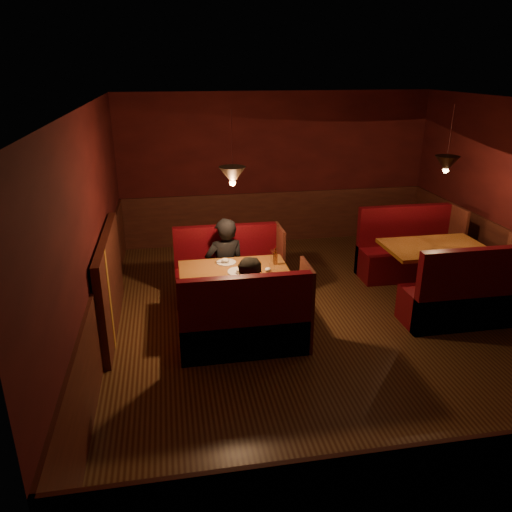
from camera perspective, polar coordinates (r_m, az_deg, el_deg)
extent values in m
cube|color=#391B0E|center=(7.08, 8.27, -7.45)|extent=(6.00, 7.00, 0.01)
cube|color=black|center=(6.25, 9.71, 16.71)|extent=(6.00, 7.00, 0.01)
cube|color=black|center=(9.80, 2.32, 9.87)|extent=(6.00, 0.01, 2.90)
cube|color=black|center=(3.68, 26.95, -12.55)|extent=(6.00, 0.01, 2.90)
cube|color=black|center=(6.25, -18.18, 2.28)|extent=(0.01, 7.00, 2.90)
cube|color=#341511|center=(10.00, 2.27, 4.50)|extent=(6.00, 0.04, 1.00)
cube|color=#341511|center=(4.27, 24.48, -23.16)|extent=(6.00, 0.04, 1.00)
cube|color=#341511|center=(6.59, -17.04, -5.54)|extent=(0.04, 7.00, 1.00)
cube|color=#341511|center=(6.88, -16.34, -2.92)|extent=(0.10, 2.20, 1.30)
cube|color=#B6832C|center=(6.38, -16.32, -4.87)|extent=(0.01, 0.12, 1.30)
cylinder|color=#333333|center=(6.25, -2.78, 12.77)|extent=(0.01, 0.01, 0.80)
cone|color=black|center=(6.32, -2.71, 9.18)|extent=(0.34, 0.34, 0.22)
sphere|color=#FFBF72|center=(6.34, -2.70, 8.38)|extent=(0.08, 0.08, 0.08)
cylinder|color=#333333|center=(7.50, 21.35, 12.79)|extent=(0.01, 0.01, 0.80)
cone|color=black|center=(7.56, 20.95, 9.81)|extent=(0.34, 0.34, 0.22)
sphere|color=#FFBF72|center=(7.57, 20.86, 9.14)|extent=(0.08, 0.08, 0.08)
cube|color=brown|center=(6.70, -2.53, -1.72)|extent=(1.46, 0.89, 0.05)
cylinder|color=#341511|center=(6.86, -2.47, -4.72)|extent=(0.15, 0.15, 0.73)
cylinder|color=#341511|center=(7.02, -2.43, -7.25)|extent=(0.58, 0.58, 0.04)
cylinder|color=silver|center=(6.58, -2.00, -1.84)|extent=(0.29, 0.29, 0.02)
cube|color=black|center=(6.64, -1.55, -1.36)|extent=(0.09, 0.08, 0.04)
ellipsoid|color=silver|center=(6.52, -1.97, -1.68)|extent=(0.07, 0.07, 0.06)
cube|color=tan|center=(6.47, -1.61, -1.97)|extent=(0.08, 0.05, 0.03)
cylinder|color=silver|center=(6.47, -2.16, -2.11)|extent=(0.05, 0.13, 0.01)
cylinder|color=silver|center=(6.90, -3.43, -0.75)|extent=(0.27, 0.27, 0.02)
ellipsoid|color=beige|center=(6.88, -3.55, -0.49)|extent=(0.10, 0.10, 0.06)
cube|color=silver|center=(6.85, -3.94, -0.82)|extent=(0.19, 0.10, 0.00)
cylinder|color=white|center=(6.77, -0.14, -0.81)|extent=(0.05, 0.05, 0.09)
cylinder|color=white|center=(6.95, 1.98, 0.06)|extent=(0.08, 0.08, 0.16)
cylinder|color=white|center=(6.53, 1.83, -1.35)|extent=(0.08, 0.08, 0.16)
cylinder|color=#47230F|center=(6.82, 2.21, -0.32)|extent=(0.06, 0.06, 0.17)
cylinder|color=#47230F|center=(6.78, 2.23, 0.63)|extent=(0.03, 0.03, 0.07)
ellipsoid|color=white|center=(6.62, 1.37, -1.54)|extent=(0.12, 0.12, 0.05)
cube|color=#360706|center=(7.60, -3.24, -3.17)|extent=(1.56, 0.57, 0.47)
cube|color=#360706|center=(7.68, -3.50, -0.36)|extent=(1.56, 0.13, 1.09)
cube|color=#341511|center=(7.60, 2.72, -0.58)|extent=(0.04, 0.57, 1.09)
cube|color=#360706|center=(6.26, -1.50, -8.76)|extent=(1.56, 0.57, 0.47)
cube|color=#360706|center=(5.92, -1.19, -7.20)|extent=(1.56, 0.13, 1.09)
cube|color=#341511|center=(6.27, 5.77, -5.60)|extent=(0.04, 0.57, 1.09)
cube|color=brown|center=(7.87, 19.78, 0.92)|extent=(1.48, 0.94, 0.06)
cylinder|color=#341511|center=(8.01, 19.42, -1.88)|extent=(0.16, 0.16, 0.78)
cylinder|color=#341511|center=(8.15, 19.11, -4.26)|extent=(0.62, 0.62, 0.04)
cube|color=#360706|center=(8.71, 16.81, -0.71)|extent=(1.59, 0.61, 0.50)
cube|color=#360706|center=(8.80, 16.36, 1.88)|extent=(1.59, 0.13, 1.17)
cube|color=#341511|center=(9.00, 21.69, 1.63)|extent=(0.04, 0.61, 1.17)
cube|color=#360706|center=(7.44, 22.24, -5.22)|extent=(1.59, 0.61, 0.50)
cube|color=#360706|center=(7.13, 23.59, -3.63)|extent=(1.59, 0.13, 1.17)
imported|color=black|center=(7.26, -3.58, 0.71)|extent=(0.65, 0.46, 1.66)
imported|color=black|center=(6.17, -0.34, -3.82)|extent=(0.83, 0.70, 1.50)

